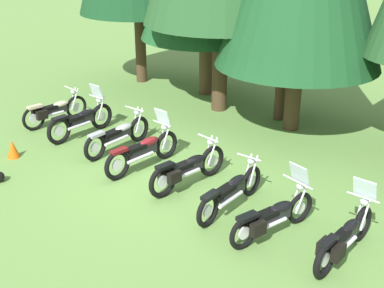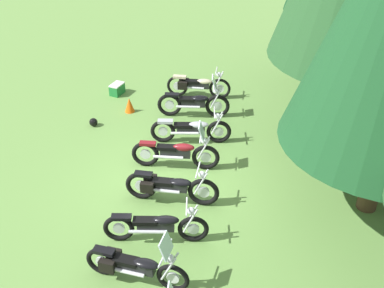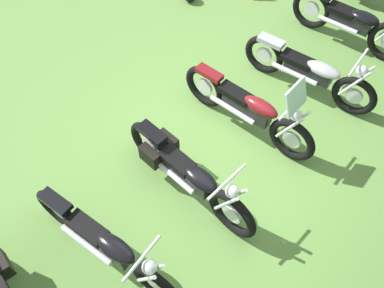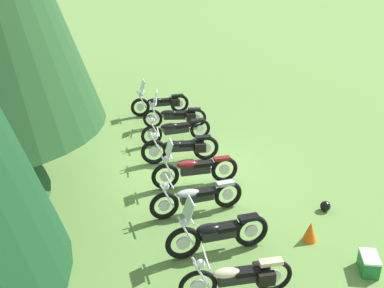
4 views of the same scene
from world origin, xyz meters
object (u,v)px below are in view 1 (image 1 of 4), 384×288
object	(u,v)px
motorcycle_5	(231,191)
traffic_cone	(13,149)
motorcycle_7	(344,237)
motorcycle_1	(82,120)
motorcycle_2	(118,135)
motorcycle_4	(187,168)
motorcycle_0	(54,110)
motorcycle_6	(272,216)
motorcycle_3	(144,150)

from	to	relation	value
motorcycle_5	traffic_cone	xyz separation A→B (m)	(-5.72, -2.08, -0.20)
motorcycle_5	motorcycle_7	bearing A→B (deg)	-94.02
motorcycle_1	motorcycle_5	distance (m)	5.71
motorcycle_2	motorcycle_4	distance (m)	2.77
motorcycle_4	motorcycle_7	size ratio (longest dim) A/B	1.05
motorcycle_0	motorcycle_1	bearing A→B (deg)	-86.21
motorcycle_0	motorcycle_4	world-z (taller)	motorcycle_4
motorcycle_0	motorcycle_6	distance (m)	8.28
motorcycle_5	traffic_cone	size ratio (longest dim) A/B	4.83
motorcycle_1	motorcycle_3	bearing A→B (deg)	-96.68
motorcycle_2	motorcycle_5	distance (m)	4.16
motorcycle_7	traffic_cone	world-z (taller)	motorcycle_7
motorcycle_1	motorcycle_4	size ratio (longest dim) A/B	0.99
motorcycle_1	motorcycle_3	distance (m)	2.87
motorcycle_0	motorcycle_7	size ratio (longest dim) A/B	0.99
motorcycle_2	motorcycle_6	bearing A→B (deg)	-100.97
motorcycle_0	motorcycle_1	distance (m)	1.36
motorcycle_0	traffic_cone	size ratio (longest dim) A/B	4.54
motorcycle_2	motorcycle_7	bearing A→B (deg)	-97.34
motorcycle_3	motorcycle_7	bearing A→B (deg)	-90.64
motorcycle_4	traffic_cone	distance (m)	4.82
motorcycle_1	motorcycle_7	distance (m)	8.27
motorcycle_1	motorcycle_5	size ratio (longest dim) A/B	0.99
motorcycle_5	motorcycle_7	distance (m)	2.57
motorcycle_0	motorcycle_4	bearing A→B (deg)	-88.87
motorcycle_5	traffic_cone	distance (m)	6.09
motorcycle_3	motorcycle_7	xyz separation A→B (m)	(5.40, 0.19, -0.03)
motorcycle_0	traffic_cone	distance (m)	2.44
motorcycle_2	motorcycle_4	bearing A→B (deg)	-99.64
motorcycle_0	motorcycle_5	world-z (taller)	motorcycle_0
motorcycle_6	motorcycle_4	bearing A→B (deg)	92.95
motorcycle_3	motorcycle_5	distance (m)	2.84
motorcycle_1	motorcycle_2	size ratio (longest dim) A/B	0.98
motorcycle_3	motorcycle_7	distance (m)	5.41
motorcycle_3	motorcycle_5	xyz separation A→B (m)	(2.84, 0.04, -0.04)
motorcycle_2	motorcycle_6	xyz separation A→B (m)	(5.37, -0.35, 0.00)
motorcycle_3	motorcycle_2	bearing A→B (deg)	78.44
motorcycle_0	motorcycle_6	bearing A→B (deg)	-90.82
motorcycle_2	motorcycle_3	xyz separation A→B (m)	(1.32, -0.21, 0.04)
motorcycle_2	motorcycle_1	bearing A→B (deg)	87.63
motorcycle_3	traffic_cone	size ratio (longest dim) A/B	4.95
motorcycle_5	traffic_cone	bearing A→B (deg)	102.67
motorcycle_6	traffic_cone	xyz separation A→B (m)	(-6.93, -1.89, -0.21)
motorcycle_1	motorcycle_2	xyz separation A→B (m)	(1.55, 0.13, -0.04)
motorcycle_4	motorcycle_5	world-z (taller)	motorcycle_4
motorcycle_0	motorcycle_7	distance (m)	9.63
motorcycle_0	traffic_cone	world-z (taller)	motorcycle_0
motorcycle_0	motorcycle_3	bearing A→B (deg)	-89.72
motorcycle_0	motorcycle_6	world-z (taller)	motorcycle_6
motorcycle_1	motorcycle_4	bearing A→B (deg)	-95.00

